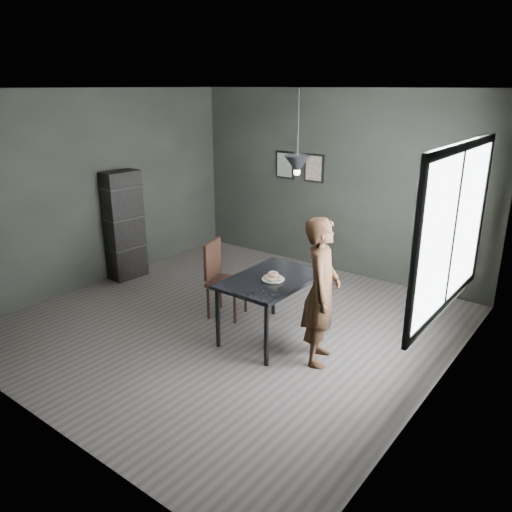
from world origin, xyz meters
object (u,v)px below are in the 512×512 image
Objects in this scene: woman at (321,292)px; shelf_unit at (124,226)px; white_plate at (273,280)px; pendant_lamp at (297,164)px; cafe_table at (271,284)px; wood_chair at (220,274)px.

woman is 0.97× the size of shelf_unit.
woman reaches higher than white_plate.
pendant_lamp reaches higher than shelf_unit.
shelf_unit is at bearing 174.17° from white_plate.
cafe_table is 1.39× the size of pendant_lamp.
white_plate is 0.23× the size of wood_chair.
wood_chair is at bearing 170.05° from white_plate.
shelf_unit is at bearing 159.69° from wood_chair.
wood_chair is at bearing 172.00° from cafe_table.
cafe_table is at bearing -0.68° from shelf_unit.
wood_chair is at bearing 58.63° from woman.
shelf_unit is at bearing 177.06° from pendant_lamp.
pendant_lamp reaches higher than wood_chair.
wood_chair is at bearing 0.55° from shelf_unit.
white_plate is at bearing 61.58° from woman.
pendant_lamp is at bearing 1.52° from shelf_unit.
wood_chair is at bearing 178.82° from pendant_lamp.
wood_chair is 1.14× the size of pendant_lamp.
shelf_unit is (-2.92, 0.26, 0.15)m from cafe_table.
pendant_lamp is at bearing -17.57° from wood_chair.
cafe_table is 0.73× the size of shelf_unit.
pendant_lamp is (1.13, -0.02, 1.49)m from wood_chair.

